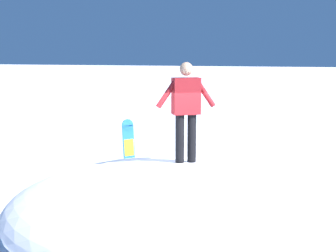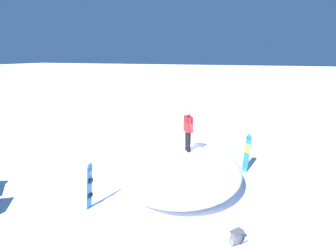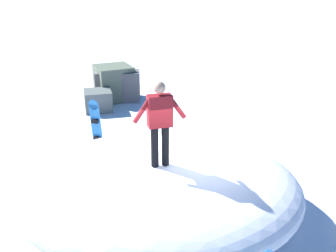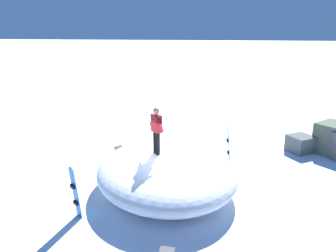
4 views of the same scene
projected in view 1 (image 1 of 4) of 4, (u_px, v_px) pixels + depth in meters
The scene contains 4 objects.
ground at pixel (151, 252), 6.94m from camera, with size 240.00×240.00×0.00m, color white.
snow_mound at pixel (187, 210), 6.83m from camera, with size 5.66×4.77×1.38m, color white.
snowboarder_standing at pixel (186, 106), 6.92m from camera, with size 0.62×0.86×1.59m.
snowboard_primary_upright at pixel (129, 155), 9.78m from camera, with size 0.33×0.31×1.68m.
Camera 1 is at (-6.04, -2.50, 3.07)m, focal length 46.86 mm.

